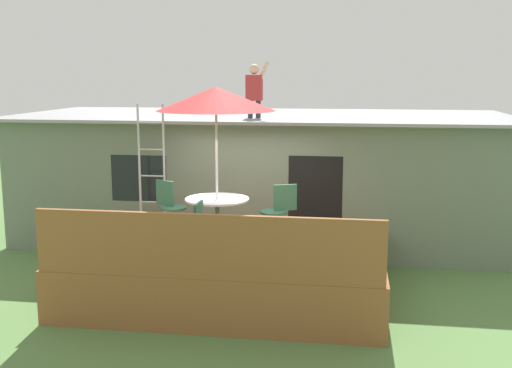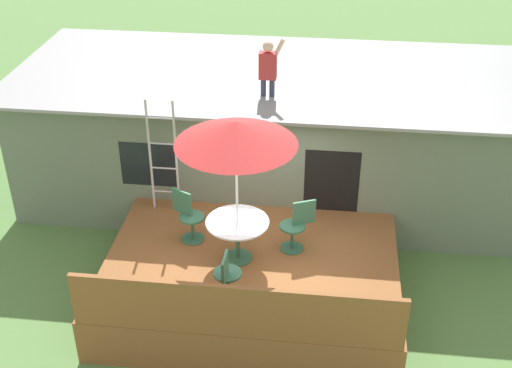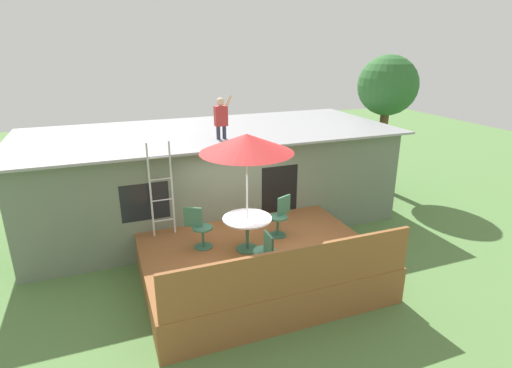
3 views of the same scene
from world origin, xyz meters
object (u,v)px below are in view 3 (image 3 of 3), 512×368
Objects in this scene: patio_table at (247,225)px; patio_chair_near at (266,253)px; step_ladder at (161,190)px; backyard_tree at (388,87)px; patio_umbrella at (247,143)px; patio_chair_left at (199,228)px; person_figure at (221,115)px; patio_chair_right at (280,216)px.

patio_table is 1.08m from patio_chair_near.
backyard_tree is (8.12, 2.77, 1.69)m from step_ladder.
patio_chair_left is at bearing 152.38° from patio_umbrella.
patio_umbrella is 2.76× the size of patio_chair_near.
patio_table is 3.18m from person_figure.
step_ladder is at bearing 137.91° from patio_table.
patio_chair_left is at bearing -119.42° from person_figure.
patio_chair_left is at bearing -55.80° from step_ladder.
person_figure is at bearing 84.81° from patio_umbrella.
patio_chair_near is at bearing -31.94° from patio_chair_left.
step_ladder is (-1.55, 1.40, -1.25)m from patio_umbrella.
patio_chair_near is 8.73m from backyard_tree.
backyard_tree is (6.34, 1.63, 0.30)m from person_figure.
person_figure is at bearing -3.17° from patio_chair_near.
patio_chair_left is at bearing 152.38° from patio_table.
patio_chair_near is 0.20× the size of backyard_tree.
person_figure is at bearing 32.65° from step_ladder.
patio_chair_left is (-0.93, 0.48, -0.13)m from patio_table.
patio_chair_near is (-0.96, -1.48, 0.00)m from patio_chair_right.
patio_table is 0.41× the size of patio_umbrella.
patio_chair_near is at bearing -58.13° from step_ladder.
patio_chair_left is at bearing -153.86° from backyard_tree.
patio_table is 1.13× the size of patio_chair_right.
patio_chair_right is at bearing -146.29° from backyard_tree.
step_ladder reaches higher than patio_chair_right.
person_figure is 3.11m from patio_chair_left.
patio_table is at bearing 168.69° from patio_umbrella.
patio_chair_near is at bearing -93.86° from person_figure.
person_figure reaches higher than patio_umbrella.
patio_chair_left is 1.80m from patio_chair_near.
patio_umbrella is 2.55m from person_figure.
patio_umbrella is 2.43m from step_ladder.
step_ladder is 1.28m from patio_chair_left.
patio_chair_right is at bearing 25.34° from patio_chair_left.
patio_chair_left is (-0.93, 0.48, -1.89)m from patio_umbrella.
step_ladder is 1.98× the size of person_figure.
patio_umbrella reaches higher than patio_chair_left.
patio_table is at bearing -147.64° from backyard_tree.
patio_umbrella is (0.00, -0.00, 1.76)m from patio_table.
patio_chair_right is at bearing 23.45° from patio_table.
patio_chair_right is 0.20× the size of backyard_tree.
patio_chair_left is (-1.16, -2.05, -2.03)m from person_figure.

